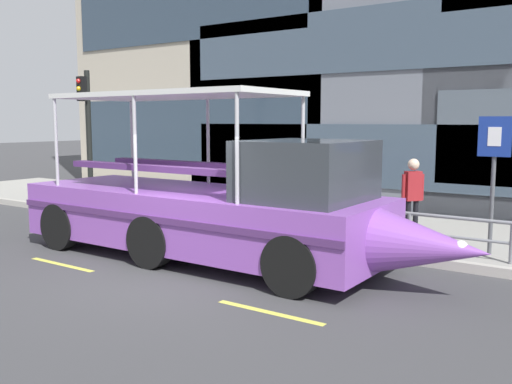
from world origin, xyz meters
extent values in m
plane|color=#3D3D3F|center=(0.00, 0.00, 0.00)|extent=(120.00, 120.00, 0.00)
cube|color=#99968E|center=(0.00, 5.60, 0.09)|extent=(32.00, 4.80, 0.18)
cube|color=#B2ADA3|center=(0.00, 3.11, 0.09)|extent=(32.00, 0.18, 0.18)
cube|color=#DBD64C|center=(-2.40, -0.80, 0.00)|extent=(1.80, 0.12, 0.01)
cube|color=#DBD64C|center=(2.40, -0.80, 0.00)|extent=(1.80, 0.12, 0.01)
cube|color=#2D3D4C|center=(-7.60, 8.37, 2.30)|extent=(10.79, 0.06, 2.53)
cube|color=#2D3D4C|center=(-7.60, 8.37, 6.90)|extent=(10.79, 0.06, 2.53)
cube|color=#3D4C5B|center=(-0.28, 8.37, 1.71)|extent=(12.60, 0.06, 1.89)
cube|color=#3D4C5B|center=(-0.28, 8.37, 5.14)|extent=(12.60, 0.06, 1.89)
cylinder|color=gray|center=(-0.86, 3.45, 0.93)|extent=(11.43, 0.07, 0.07)
cylinder|color=gray|center=(-0.86, 3.45, 0.55)|extent=(11.43, 0.06, 0.06)
cylinder|color=gray|center=(-6.58, 3.45, 0.55)|extent=(0.09, 0.09, 0.75)
cylinder|color=gray|center=(-4.67, 3.45, 0.55)|extent=(0.09, 0.09, 0.75)
cylinder|color=gray|center=(-2.77, 3.45, 0.55)|extent=(0.09, 0.09, 0.75)
cylinder|color=gray|center=(-0.86, 3.45, 0.55)|extent=(0.09, 0.09, 0.75)
cylinder|color=gray|center=(1.04, 3.45, 0.55)|extent=(0.09, 0.09, 0.75)
cylinder|color=gray|center=(2.95, 3.45, 0.55)|extent=(0.09, 0.09, 0.75)
cylinder|color=gray|center=(4.85, 3.45, 0.55)|extent=(0.09, 0.09, 0.75)
cylinder|color=black|center=(-7.15, 3.78, 2.22)|extent=(0.16, 0.16, 4.07)
cube|color=black|center=(-7.15, 3.58, 3.70)|extent=(0.24, 0.20, 0.72)
sphere|color=red|center=(-7.15, 3.47, 3.92)|extent=(0.14, 0.14, 0.14)
sphere|color=gold|center=(-7.15, 3.47, 3.70)|extent=(0.14, 0.14, 0.14)
sphere|color=green|center=(-7.15, 3.47, 3.48)|extent=(0.14, 0.14, 0.14)
cylinder|color=#4C4F54|center=(4.35, 4.02, 1.50)|extent=(0.08, 0.08, 2.63)
cube|color=navy|center=(4.35, 3.97, 2.46)|extent=(0.60, 0.04, 0.76)
cube|color=white|center=(4.35, 3.95, 2.46)|extent=(0.24, 0.01, 0.36)
cube|color=purple|center=(-0.63, 1.14, 0.83)|extent=(7.74, 2.45, 1.11)
cone|color=purple|center=(4.11, 1.14, 0.83)|extent=(1.74, 1.05, 1.05)
cylinder|color=purple|center=(-4.50, 1.14, 0.83)|extent=(0.39, 1.05, 1.05)
cube|color=#4D2A62|center=(-0.63, -0.11, 0.97)|extent=(7.74, 0.04, 0.12)
sphere|color=white|center=(4.55, 1.14, 0.88)|extent=(0.22, 0.22, 0.22)
cube|color=#33383D|center=(1.89, 1.14, 1.90)|extent=(1.94, 2.06, 1.04)
cube|color=silver|center=(-1.21, 1.14, 3.27)|extent=(5.03, 2.26, 0.10)
cylinder|color=#B2B2B7|center=(1.19, 2.22, 2.30)|extent=(0.07, 0.07, 1.84)
cylinder|color=#B2B2B7|center=(1.19, 0.06, 2.30)|extent=(0.07, 0.07, 1.84)
cylinder|color=#B2B2B7|center=(-1.21, 2.22, 2.30)|extent=(0.07, 0.07, 1.84)
cylinder|color=#B2B2B7|center=(-1.21, 0.06, 2.30)|extent=(0.07, 0.07, 1.84)
cylinder|color=#B2B2B7|center=(-3.61, 2.22, 2.30)|extent=(0.07, 0.07, 1.84)
cylinder|color=#B2B2B7|center=(-3.61, 0.06, 2.30)|extent=(0.07, 0.07, 1.84)
cube|color=#4D2A62|center=(-1.21, 1.73, 1.83)|extent=(4.63, 0.28, 0.12)
cube|color=#4D2A62|center=(-1.21, 0.55, 1.83)|extent=(4.63, 0.28, 0.12)
cylinder|color=black|center=(2.27, 2.27, 0.50)|extent=(1.00, 0.28, 1.00)
cylinder|color=black|center=(2.27, 0.01, 0.50)|extent=(1.00, 0.28, 1.00)
cylinder|color=black|center=(-0.82, 2.27, 0.50)|extent=(1.00, 0.28, 1.00)
cylinder|color=black|center=(-0.82, 0.01, 0.50)|extent=(1.00, 0.28, 1.00)
cylinder|color=black|center=(-3.53, 2.27, 0.50)|extent=(1.00, 0.28, 1.00)
cylinder|color=black|center=(-3.53, 0.01, 0.50)|extent=(1.00, 0.28, 1.00)
cylinder|color=black|center=(2.75, 4.38, 0.62)|extent=(0.11, 0.11, 0.89)
cylinder|color=black|center=(2.63, 4.25, 0.62)|extent=(0.11, 0.11, 0.89)
cube|color=maroon|center=(2.69, 4.31, 1.38)|extent=(0.37, 0.38, 0.63)
cylinder|color=maroon|center=(2.84, 4.48, 1.35)|extent=(0.08, 0.08, 0.57)
cylinder|color=maroon|center=(2.55, 4.15, 1.35)|extent=(0.08, 0.08, 0.57)
sphere|color=beige|center=(2.69, 4.31, 1.84)|extent=(0.24, 0.24, 0.24)
camera|label=1|loc=(6.71, -7.38, 2.76)|focal=39.50mm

